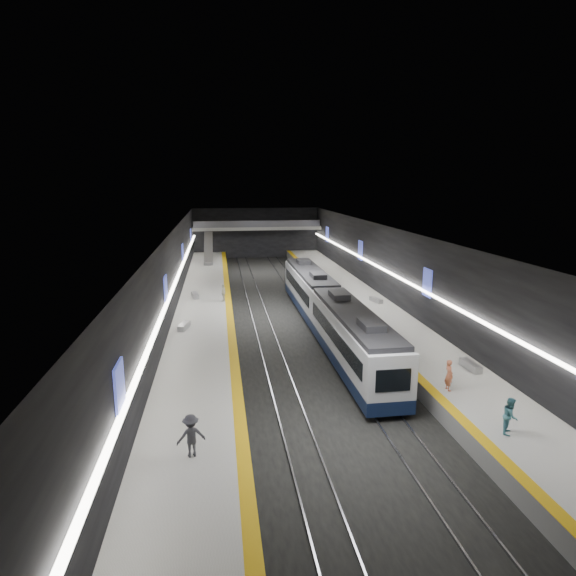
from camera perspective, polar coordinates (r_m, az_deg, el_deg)
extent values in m
plane|color=black|center=(44.73, -0.17, -3.29)|extent=(70.00, 70.00, 0.00)
cube|color=beige|center=(43.23, -0.18, 6.96)|extent=(20.00, 70.00, 0.04)
cube|color=black|center=(43.56, -13.31, 1.35)|extent=(0.04, 70.00, 8.00)
cube|color=black|center=(46.26, 12.19, 2.04)|extent=(0.04, 70.00, 8.00)
cube|color=black|center=(78.26, -3.81, 6.52)|extent=(20.00, 0.04, 8.00)
cube|color=slate|center=(44.20, -9.85, -3.00)|extent=(5.00, 70.00, 1.00)
cube|color=#ADADA8|center=(44.07, -9.88, -2.36)|extent=(5.00, 70.00, 0.02)
cube|color=#DAA40B|center=(44.05, -7.02, -2.26)|extent=(0.60, 70.00, 0.02)
cube|color=slate|center=(46.21, 9.08, -2.29)|extent=(5.00, 70.00, 1.00)
cube|color=#ADADA8|center=(46.09, 9.11, -1.67)|extent=(5.00, 70.00, 0.02)
cube|color=#DAA40B|center=(45.49, 6.46, -1.77)|extent=(0.60, 70.00, 0.02)
cube|color=gray|center=(44.39, -4.29, -3.37)|extent=(0.08, 70.00, 0.12)
cube|color=gray|center=(44.51, -2.44, -3.30)|extent=(0.08, 70.00, 0.12)
cube|color=gray|center=(44.99, 2.08, -3.13)|extent=(0.08, 70.00, 0.12)
cube|color=gray|center=(45.26, 3.88, -3.05)|extent=(0.08, 70.00, 0.12)
cube|color=#101C3B|center=(32.59, 7.58, -8.17)|extent=(2.65, 15.00, 0.80)
cube|color=silver|center=(32.04, 7.67, -5.41)|extent=(2.65, 15.00, 2.50)
cube|color=black|center=(31.64, 7.74, -3.00)|extent=(2.44, 14.25, 0.30)
cube|color=black|center=(32.03, 7.67, -5.33)|extent=(2.69, 13.20, 1.00)
cube|color=black|center=(25.38, 12.36, -10.66)|extent=(1.85, 0.05, 1.20)
cube|color=#101C3B|center=(46.53, 2.59, -1.72)|extent=(2.65, 15.00, 0.80)
cube|color=silver|center=(46.15, 2.61, 0.27)|extent=(2.65, 15.00, 2.50)
cube|color=black|center=(45.87, 2.63, 1.98)|extent=(2.44, 14.25, 0.30)
cube|color=black|center=(46.14, 2.61, 0.33)|extent=(2.69, 13.20, 1.00)
cube|color=black|center=(39.01, 4.68, -2.14)|extent=(1.85, 0.05, 1.20)
cube|color=#3F4ABE|center=(19.61, -19.31, -11.42)|extent=(0.10, 1.50, 2.20)
cube|color=#3F4ABE|center=(35.66, -14.29, -0.34)|extent=(0.10, 1.50, 2.20)
cube|color=#3F4ABE|center=(53.30, -12.37, 3.95)|extent=(0.10, 1.50, 2.20)
cube|color=#3F4ABE|center=(70.13, -11.44, 6.01)|extent=(0.10, 1.50, 2.20)
cube|color=#3F4ABE|center=(38.88, 16.18, 0.60)|extent=(0.10, 1.50, 2.20)
cube|color=#3F4ABE|center=(55.51, 8.57, 4.44)|extent=(0.10, 1.50, 2.20)
cube|color=#3F4ABE|center=(71.82, 4.66, 6.37)|extent=(0.10, 1.50, 2.20)
cube|color=white|center=(43.58, -13.04, 1.10)|extent=(0.25, 68.60, 0.12)
cube|color=white|center=(46.22, 11.95, 1.80)|extent=(0.25, 68.60, 0.12)
cube|color=gray|center=(76.18, -3.70, 7.12)|extent=(20.00, 3.00, 0.50)
cube|color=#47474C|center=(74.67, -3.62, 7.58)|extent=(19.60, 0.08, 1.00)
cube|color=#99999E|center=(69.24, -9.42, 4.67)|extent=(1.20, 7.50, 3.92)
cube|color=#99999E|center=(38.28, -12.21, -4.43)|extent=(0.92, 1.90, 0.45)
cube|color=#99999E|center=(48.19, -10.97, -0.85)|extent=(0.88, 1.96, 0.46)
cube|color=#99999E|center=(31.71, 20.83, -8.60)|extent=(0.57, 1.84, 0.45)
cube|color=#99999E|center=(46.28, 10.39, -1.41)|extent=(0.87, 1.75, 0.41)
imported|color=#CC6D4C|center=(28.06, 18.54, -9.79)|extent=(0.42, 0.64, 1.74)
imported|color=teal|center=(24.62, 24.85, -13.61)|extent=(1.02, 1.05, 1.71)
imported|color=beige|center=(46.07, -7.67, -0.57)|extent=(0.71, 1.06, 1.68)
imported|color=#3A3A41|center=(21.20, -11.42, -16.82)|extent=(1.32, 0.96, 1.84)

